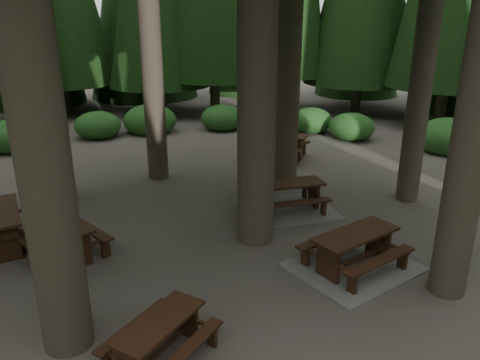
{
  "coord_description": "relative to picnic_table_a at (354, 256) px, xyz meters",
  "views": [
    {
      "loc": [
        -1.02,
        -9.51,
        4.98
      ],
      "look_at": [
        0.59,
        1.23,
        1.1
      ],
      "focal_mm": 35.0,
      "sensor_mm": 36.0,
      "label": 1
    }
  ],
  "objects": [
    {
      "name": "shrub_ring",
      "position": [
        -1.85,
        2.21,
        0.12
      ],
      "size": [
        23.86,
        24.64,
        1.49
      ],
      "color": "#1D551D",
      "rests_on": "ground"
    },
    {
      "name": "picnic_table_d",
      "position": [
        0.26,
        7.95,
        0.29
      ],
      "size": [
        2.52,
        2.36,
        0.87
      ],
      "rotation": [
        0.0,
        0.0,
        -0.49
      ],
      "color": "#381D10",
      "rests_on": "ground"
    },
    {
      "name": "picnic_table_a",
      "position": [
        0.0,
        0.0,
        0.0
      ],
      "size": [
        3.07,
        2.89,
        0.82
      ],
      "rotation": [
        0.0,
        0.0,
        0.48
      ],
      "color": "gray",
      "rests_on": "ground"
    },
    {
      "name": "picnic_table_f",
      "position": [
        -6.04,
        1.47,
        0.24
      ],
      "size": [
        2.28,
        2.36,
        0.8
      ],
      "rotation": [
        0.0,
        0.0,
        -0.93
      ],
      "color": "#381D10",
      "rests_on": "ground"
    },
    {
      "name": "picnic_table_b",
      "position": [
        -7.43,
        2.14,
        0.29
      ],
      "size": [
        2.18,
        2.42,
        0.87
      ],
      "rotation": [
        0.0,
        0.0,
        1.91
      ],
      "color": "#381D10",
      "rests_on": "ground"
    },
    {
      "name": "picnic_table_c",
      "position": [
        -0.59,
        3.15,
        -0.01
      ],
      "size": [
        2.58,
        2.23,
        0.8
      ],
      "rotation": [
        0.0,
        0.0,
        0.13
      ],
      "color": "gray",
      "rests_on": "ground"
    },
    {
      "name": "ground",
      "position": [
        -2.55,
        1.46,
        -0.28
      ],
      "size": [
        80.0,
        80.0,
        0.0
      ],
      "primitive_type": "plane",
      "color": "#4E4640",
      "rests_on": "ground"
    },
    {
      "name": "picnic_table_e",
      "position": [
        -3.89,
        -2.11,
        0.16
      ],
      "size": [
        1.95,
        2.0,
        0.67
      ],
      "rotation": [
        0.0,
        0.0,
        0.89
      ],
      "color": "#381D10",
      "rests_on": "ground"
    }
  ]
}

